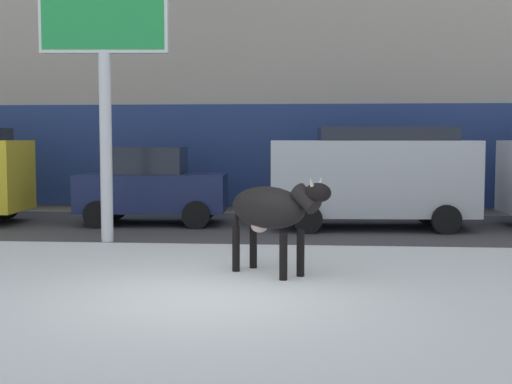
% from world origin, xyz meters
% --- Properties ---
extents(ground_plane, '(120.00, 120.00, 0.00)m').
position_xyz_m(ground_plane, '(0.00, 0.00, 0.00)').
color(ground_plane, white).
extents(road_strip, '(60.00, 5.60, 0.01)m').
position_xyz_m(road_strip, '(0.00, 7.32, 0.00)').
color(road_strip, '#423F3F').
rests_on(road_strip, ground).
extents(cow_black, '(1.74, 1.50, 1.54)m').
position_xyz_m(cow_black, '(0.76, 1.56, 0.99)').
color(cow_black, black).
rests_on(cow_black, ground).
extents(billboard, '(2.53, 0.41, 5.56)m').
position_xyz_m(billboard, '(-2.74, 4.64, 4.31)').
color(billboard, silver).
rests_on(billboard, ground).
extents(car_navy_hatchback, '(3.59, 2.08, 1.86)m').
position_xyz_m(car_navy_hatchback, '(-2.52, 7.54, 0.93)').
color(car_navy_hatchback, '#19234C').
rests_on(car_navy_hatchback, ground).
extents(car_silver_van, '(4.70, 2.32, 2.32)m').
position_xyz_m(car_silver_van, '(2.72, 7.20, 1.24)').
color(car_silver_van, '#B7BABF').
rests_on(car_silver_van, ground).
extents(pedestrian_by_cars, '(0.36, 0.24, 1.73)m').
position_xyz_m(pedestrian_by_cars, '(-2.06, 10.67, 0.88)').
color(pedestrian_by_cars, '#282833').
rests_on(pedestrian_by_cars, ground).
extents(pedestrian_far_left, '(0.36, 0.24, 1.73)m').
position_xyz_m(pedestrian_far_left, '(-2.90, 10.67, 0.88)').
color(pedestrian_far_left, '#282833').
rests_on(pedestrian_far_left, ground).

